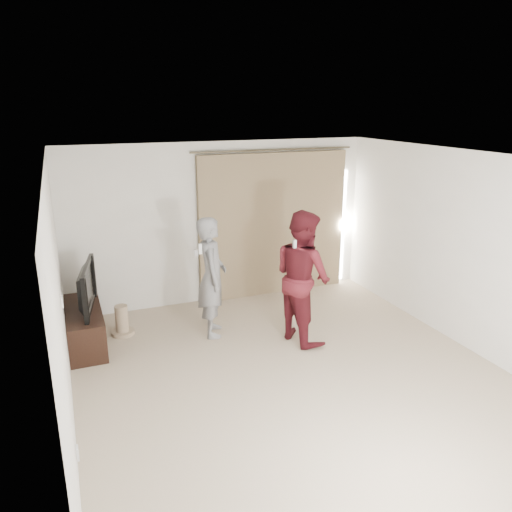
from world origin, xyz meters
The scene contains 10 objects.
floor centered at (0.00, 0.00, 0.00)m, with size 5.50×5.50×0.00m, color #BDAB8E.
wall_back centered at (0.00, 2.75, 1.30)m, with size 5.00×0.04×2.60m, color silver.
wall_left centered at (-2.50, 0.00, 1.30)m, with size 0.04×5.50×2.60m.
ceiling centered at (0.00, 0.00, 2.60)m, with size 5.00×5.50×0.01m, color silver.
curtain centered at (0.91, 2.68, 1.20)m, with size 2.80×0.11×2.46m.
tv_console centered at (-2.27, 1.81, 0.26)m, with size 0.46×1.34×0.52m, color black.
tv centered at (-2.27, 1.81, 0.82)m, with size 1.07×0.14×0.62m, color black.
scratching_post centered at (-1.76, 1.93, 0.18)m, with size 0.33×0.33×0.44m.
person_man centered at (-0.55, 1.50, 0.85)m, with size 0.55×0.70×1.70m.
person_woman centered at (0.55, 0.90, 0.91)m, with size 0.84×1.00×1.83m.
Camera 1 is at (-2.38, -4.79, 3.17)m, focal length 35.00 mm.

